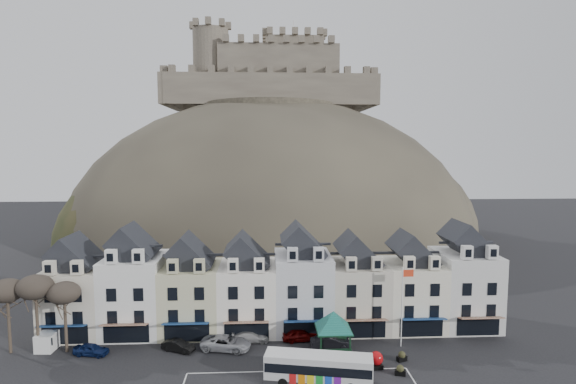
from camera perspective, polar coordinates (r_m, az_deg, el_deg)
The scene contains 19 objects.
townhouse_terrace at distance 56.45m, azimuth -1.47°, elevation -11.84°, with size 54.40×9.35×11.80m.
castle_hill at distance 109.10m, azimuth -1.54°, elevation -6.02°, with size 100.00×76.00×68.00m.
castle at distance 115.17m, azimuth -2.06°, elevation 14.65°, with size 50.20×22.20×22.00m.
tree_left_far at distance 57.91m, azimuth -32.11°, elevation -10.63°, with size 3.61×3.61×8.24m.
tree_left_mid at distance 56.44m, azimuth -29.43°, elevation -10.54°, with size 3.78×3.78×8.64m.
tree_left_near at distance 55.37m, azimuth -26.56°, elevation -11.45°, with size 3.43×3.43×7.84m.
bus at distance 45.64m, azimuth 3.88°, elevation -21.34°, with size 10.40×4.24×2.86m.
bus_shelter at distance 50.52m, azimuth 5.81°, elevation -15.94°, with size 7.52×7.52×4.77m.
red_buoy at distance 49.36m, azimuth 11.15°, elevation -20.16°, with size 1.38×1.38×1.71m.
flagpole at distance 53.05m, azimuth 14.38°, elevation -13.32°, with size 1.32×0.16×9.09m.
white_van at distance 59.38m, azimuth -27.80°, elevation -16.05°, with size 2.04×4.32×1.93m.
planter_west at distance 48.68m, azimuth 14.06°, elevation -21.10°, with size 1.15×0.79×1.04m.
planter_east at distance 51.42m, azimuth 14.26°, elevation -19.58°, with size 1.18×0.88×1.06m.
car_navy at distance 55.40m, azimuth -23.72°, elevation -17.83°, with size 1.50×3.73×1.27m, color #0E1B46.
car_black at distance 53.42m, azimuth -13.76°, elevation -18.44°, with size 1.30×3.73×1.23m, color black.
car_silver at distance 52.79m, azimuth -7.88°, elevation -18.45°, with size 2.54×5.42×1.53m, color #A1A3A8.
car_white at distance 54.40m, azimuth -4.79°, elevation -17.83°, with size 1.72×4.22×1.23m, color #BCBCBC.
car_maroon at distance 54.46m, azimuth 1.66°, elevation -17.64°, with size 1.75×4.35×1.48m, color #4E0504.
car_charcoal at distance 52.78m, azimuth 5.43°, elevation -18.45°, with size 1.57×4.51×1.49m, color black.
Camera 1 is at (-1.09, -37.83, 22.35)m, focal length 28.00 mm.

